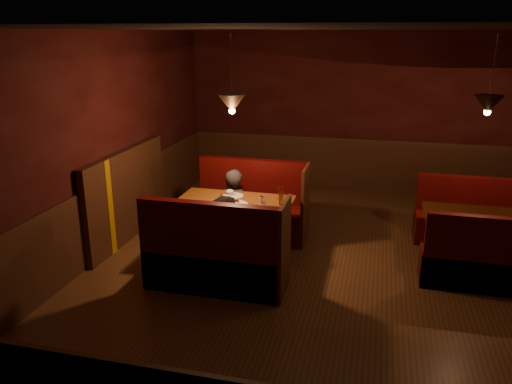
% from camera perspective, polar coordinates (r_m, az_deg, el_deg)
% --- Properties ---
extents(room, '(6.02, 7.02, 2.92)m').
position_cam_1_polar(room, '(6.10, 5.97, 0.38)').
color(room, brown).
rests_on(room, ground).
extents(main_table, '(1.49, 0.90, 1.04)m').
position_cam_1_polar(main_table, '(6.45, -2.45, -2.66)').
color(main_table, '#5B2F0F').
rests_on(main_table, ground).
extents(main_bench_far, '(1.64, 0.58, 1.12)m').
position_cam_1_polar(main_bench_far, '(7.30, -0.44, -2.34)').
color(main_bench_far, black).
rests_on(main_bench_far, ground).
extents(main_bench_near, '(1.64, 0.58, 1.12)m').
position_cam_1_polar(main_bench_near, '(5.81, -4.62, -7.88)').
color(main_bench_near, black).
rests_on(main_bench_near, ground).
extents(second_table, '(1.19, 0.76, 0.67)m').
position_cam_1_polar(second_table, '(6.96, 23.37, -3.65)').
color(second_table, '#5B2F0F').
rests_on(second_table, ground).
extents(second_bench_far, '(1.31, 0.49, 0.94)m').
position_cam_1_polar(second_bench_far, '(7.69, 22.62, -3.16)').
color(second_bench_far, black).
rests_on(second_bench_far, ground).
extents(second_bench_near, '(1.31, 0.49, 0.94)m').
position_cam_1_polar(second_bench_near, '(6.40, 24.32, -7.57)').
color(second_bench_near, black).
rests_on(second_bench_near, ground).
extents(diner_a, '(0.59, 0.48, 1.39)m').
position_cam_1_polar(diner_a, '(7.08, -2.48, -0.09)').
color(diner_a, '#333335').
rests_on(diner_a, ground).
extents(diner_b, '(0.79, 0.69, 1.39)m').
position_cam_1_polar(diner_b, '(5.88, -3.36, -3.89)').
color(diner_b, black).
rests_on(diner_b, ground).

